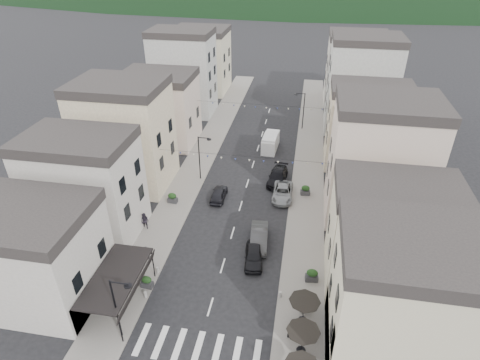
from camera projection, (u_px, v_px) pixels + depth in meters
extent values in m
cube|color=slate|center=(202.00, 156.00, 56.71)|extent=(4.00, 76.00, 0.12)
cube|color=slate|center=(309.00, 165.00, 54.50)|extent=(4.00, 76.00, 0.12)
cube|color=#B1ABA2|center=(23.00, 257.00, 33.13)|extent=(12.00, 8.00, 8.00)
cube|color=beige|center=(407.00, 308.00, 27.37)|extent=(10.00, 8.00, 10.00)
cube|color=black|center=(116.00, 277.00, 32.38)|extent=(3.60, 7.50, 0.15)
cube|color=black|center=(138.00, 284.00, 32.37)|extent=(0.34, 7.50, 0.99)
cylinder|color=black|center=(120.00, 328.00, 30.02)|extent=(0.10, 0.10, 3.20)
cylinder|color=black|center=(153.00, 264.00, 35.90)|extent=(0.10, 0.10, 3.20)
cube|color=#B1ABA2|center=(86.00, 190.00, 40.03)|extent=(10.00, 7.00, 10.00)
cube|color=#262323|center=(74.00, 141.00, 37.16)|extent=(10.20, 7.14, 1.00)
cube|color=#BAAB8B|center=(126.00, 139.00, 47.91)|extent=(10.00, 8.00, 12.00)
cube|color=#262323|center=(117.00, 86.00, 44.52)|extent=(10.20, 8.16, 1.00)
cube|color=beige|center=(161.00, 111.00, 58.65)|extent=(10.00, 8.00, 9.50)
cube|color=#262323|center=(157.00, 76.00, 55.91)|extent=(10.20, 8.16, 1.00)
cube|color=#9C9C97|center=(184.00, 76.00, 67.82)|extent=(10.00, 7.00, 13.00)
cube|color=#262323|center=(180.00, 32.00, 64.17)|extent=(10.20, 7.14, 1.00)
cube|color=beige|center=(202.00, 63.00, 78.43)|extent=(10.00, 9.00, 11.00)
cube|color=#262323|center=(200.00, 30.00, 75.30)|extent=(10.20, 9.18, 1.00)
cube|color=beige|center=(389.00, 239.00, 34.35)|extent=(10.00, 7.00, 9.00)
cube|color=#262323|center=(401.00, 190.00, 31.74)|extent=(10.20, 7.14, 1.00)
cube|color=beige|center=(379.00, 165.00, 41.84)|extent=(10.00, 8.00, 12.50)
cube|color=#262323|center=(392.00, 104.00, 38.32)|extent=(10.20, 8.16, 1.00)
cube|color=#BAAB8B|center=(366.00, 129.00, 52.58)|extent=(10.00, 7.00, 10.00)
cube|color=#262323|center=(374.00, 89.00, 49.71)|extent=(10.20, 7.14, 1.00)
cube|color=#9C9C97|center=(361.00, 87.00, 61.75)|extent=(10.00, 8.00, 13.50)
cube|color=#262323|center=(369.00, 39.00, 57.97)|extent=(10.20, 8.16, 1.00)
cube|color=#B1ABA2|center=(355.00, 72.00, 72.36)|extent=(10.00, 9.00, 11.50)
cube|color=#262323|center=(360.00, 36.00, 69.10)|extent=(10.20, 9.18, 1.00)
cylinder|color=black|center=(302.00, 343.00, 29.30)|extent=(0.06, 0.06, 2.30)
cone|color=black|center=(303.00, 333.00, 28.73)|extent=(2.50, 2.50, 0.55)
cylinder|color=black|center=(301.00, 350.00, 29.71)|extent=(0.70, 0.70, 0.04)
cylinder|color=black|center=(303.00, 313.00, 31.66)|extent=(0.06, 0.06, 2.30)
cone|color=black|center=(304.00, 303.00, 31.08)|extent=(2.50, 2.50, 0.55)
cylinder|color=black|center=(302.00, 320.00, 32.06)|extent=(0.70, 0.70, 0.04)
cylinder|color=black|center=(116.00, 310.00, 29.75)|extent=(0.14, 0.14, 6.00)
cylinder|color=black|center=(119.00, 283.00, 28.14)|extent=(1.40, 0.10, 0.10)
cylinder|color=black|center=(128.00, 286.00, 28.12)|extent=(0.56, 0.56, 0.08)
cylinder|color=black|center=(199.00, 159.00, 49.93)|extent=(0.14, 0.14, 6.00)
cylinder|color=black|center=(204.00, 138.00, 48.31)|extent=(1.40, 0.10, 0.10)
cylinder|color=black|center=(209.00, 139.00, 48.29)|extent=(0.56, 0.56, 0.08)
cylinder|color=black|center=(304.00, 112.00, 63.26)|extent=(0.14, 0.14, 6.00)
cylinder|color=black|center=(300.00, 94.00, 61.85)|extent=(1.40, 0.10, 0.10)
cylinder|color=black|center=(296.00, 94.00, 62.03)|extent=(0.56, 0.56, 0.08)
cylinder|color=gray|center=(146.00, 294.00, 34.40)|extent=(0.26, 0.26, 0.60)
cylinder|color=gray|center=(158.00, 270.00, 36.92)|extent=(0.26, 0.26, 0.60)
cylinder|color=gray|center=(280.00, 294.00, 34.41)|extent=(0.26, 0.26, 0.60)
cylinder|color=black|center=(242.00, 156.00, 44.10)|extent=(19.00, 0.02, 0.02)
cone|color=beige|center=(167.00, 151.00, 45.48)|extent=(0.28, 0.28, 0.24)
cone|color=navy|center=(180.00, 153.00, 45.29)|extent=(0.28, 0.28, 0.24)
cone|color=beige|center=(194.00, 155.00, 45.10)|extent=(0.28, 0.28, 0.24)
cone|color=navy|center=(207.00, 157.00, 44.90)|extent=(0.28, 0.28, 0.24)
cone|color=beige|center=(221.00, 158.00, 44.69)|extent=(0.28, 0.28, 0.24)
cone|color=navy|center=(235.00, 159.00, 44.47)|extent=(0.28, 0.28, 0.24)
cone|color=beige|center=(249.00, 161.00, 44.24)|extent=(0.28, 0.28, 0.24)
cone|color=navy|center=(264.00, 162.00, 44.00)|extent=(0.28, 0.28, 0.24)
cone|color=beige|center=(278.00, 162.00, 43.74)|extent=(0.28, 0.28, 0.24)
cone|color=navy|center=(293.00, 163.00, 43.47)|extent=(0.28, 0.28, 0.24)
cone|color=beige|center=(307.00, 164.00, 43.20)|extent=(0.28, 0.28, 0.24)
cone|color=navy|center=(322.00, 164.00, 42.92)|extent=(0.28, 0.28, 0.24)
cylinder|color=black|center=(261.00, 105.00, 57.55)|extent=(19.00, 0.02, 0.02)
cone|color=beige|center=(202.00, 102.00, 58.93)|extent=(0.28, 0.28, 0.24)
cone|color=navy|center=(213.00, 103.00, 58.74)|extent=(0.28, 0.28, 0.24)
cone|color=beige|center=(223.00, 105.00, 58.55)|extent=(0.28, 0.28, 0.24)
cone|color=navy|center=(234.00, 106.00, 58.35)|extent=(0.28, 0.28, 0.24)
cone|color=beige|center=(245.00, 107.00, 58.14)|extent=(0.28, 0.28, 0.24)
cone|color=navy|center=(255.00, 107.00, 57.92)|extent=(0.28, 0.28, 0.24)
cone|color=beige|center=(266.00, 108.00, 57.69)|extent=(0.28, 0.28, 0.24)
cone|color=navy|center=(277.00, 109.00, 57.44)|extent=(0.28, 0.28, 0.24)
cone|color=beige|center=(288.00, 109.00, 57.19)|extent=(0.28, 0.28, 0.24)
cone|color=navy|center=(299.00, 109.00, 56.92)|extent=(0.28, 0.28, 0.24)
cone|color=beige|center=(311.00, 110.00, 56.65)|extent=(0.28, 0.28, 0.24)
cone|color=navy|center=(322.00, 110.00, 56.37)|extent=(0.28, 0.28, 0.24)
imported|color=black|center=(254.00, 256.00, 38.13)|extent=(2.18, 4.38, 1.43)
imported|color=#343437|center=(259.00, 237.00, 40.31)|extent=(2.09, 4.96, 1.59)
imported|color=gray|center=(283.00, 192.00, 47.56)|extent=(2.38, 5.04, 1.39)
imported|color=black|center=(278.00, 177.00, 50.55)|extent=(2.59, 5.36, 1.51)
imported|color=black|center=(219.00, 194.00, 47.31)|extent=(1.63, 4.01, 1.36)
cube|color=silver|center=(270.00, 143.00, 58.24)|extent=(2.23, 5.05, 2.06)
cube|color=silver|center=(270.00, 138.00, 57.16)|extent=(2.09, 3.40, 0.52)
cylinder|color=black|center=(262.00, 152.00, 57.21)|extent=(0.30, 0.74, 0.72)
cylinder|color=black|center=(274.00, 153.00, 56.89)|extent=(0.30, 0.74, 0.72)
cylinder|color=black|center=(267.00, 141.00, 60.29)|extent=(0.30, 0.74, 0.72)
cylinder|color=black|center=(278.00, 142.00, 59.97)|extent=(0.30, 0.74, 0.72)
imported|color=black|center=(147.00, 254.00, 37.96)|extent=(0.69, 0.54, 1.68)
imported|color=#231F29|center=(145.00, 221.00, 42.14)|extent=(1.01, 0.83, 1.91)
cube|color=#2E2D30|center=(147.00, 284.00, 35.43)|extent=(1.11, 0.67, 0.53)
ellipsoid|color=black|center=(146.00, 280.00, 35.12)|extent=(0.94, 0.60, 0.68)
cube|color=#303033|center=(173.00, 200.00, 46.68)|extent=(1.18, 0.72, 0.56)
ellipsoid|color=black|center=(172.00, 196.00, 46.35)|extent=(0.99, 0.63, 0.72)
cube|color=#29292B|center=(305.00, 307.00, 33.30)|extent=(1.12, 0.83, 0.50)
ellipsoid|color=black|center=(306.00, 302.00, 33.01)|extent=(0.88, 0.56, 0.64)
cube|color=#2B2B2D|center=(312.00, 278.00, 36.08)|extent=(1.21, 0.76, 0.57)
ellipsoid|color=black|center=(312.00, 273.00, 35.75)|extent=(1.01, 0.64, 0.73)
cube|color=#333336|center=(305.00, 192.00, 48.08)|extent=(1.19, 0.75, 0.56)
ellipsoid|color=black|center=(306.00, 188.00, 47.76)|extent=(0.99, 0.63, 0.72)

